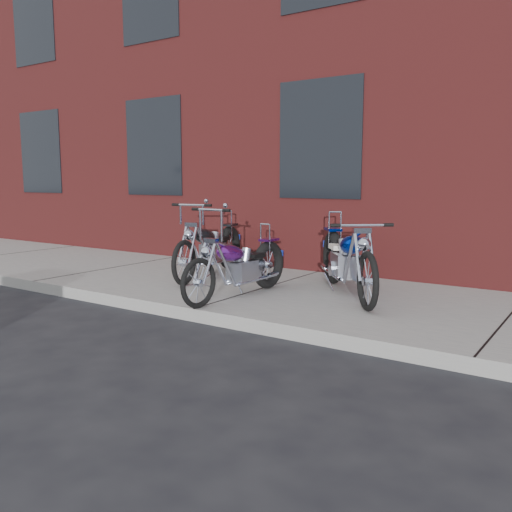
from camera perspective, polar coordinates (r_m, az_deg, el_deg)
The scene contains 6 objects.
ground at distance 6.18m, azimuth -6.61°, elevation -6.91°, with size 120.00×120.00×0.00m, color black.
sidewalk at distance 7.33m, azimuth 1.04°, elevation -3.88°, with size 22.00×3.00×0.15m, color gray.
building_brick at distance 13.34m, azimuth 17.30°, elevation 18.09°, with size 22.00×10.00×8.00m, color maroon.
chopper_purple at distance 6.67m, azimuth -1.80°, elevation -1.27°, with size 0.49×1.99×1.12m.
chopper_blue at distance 6.88m, azimuth 9.56°, elevation -0.61°, with size 1.56×1.85×1.00m.
chopper_third at distance 8.16m, azimuth -4.82°, elevation 0.65°, with size 0.69×2.15×1.11m.
Camera 1 is at (3.90, -4.52, 1.59)m, focal length 38.00 mm.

